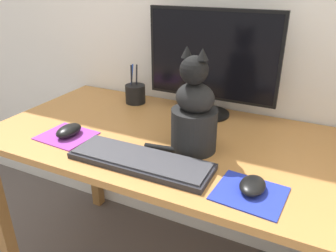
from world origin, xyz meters
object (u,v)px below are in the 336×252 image
Objects in this scene: monitor at (212,61)px; keyboard at (141,160)px; computer_mouse_left at (69,131)px; computer_mouse_right at (253,185)px; pen_cup at (135,94)px; cat at (194,114)px.

monitor is 0.51m from keyboard.
computer_mouse_right is (0.67, -0.04, -0.00)m from computer_mouse_left.
computer_mouse_right is at bearing -58.03° from monitor.
computer_mouse_left is at bearing -94.92° from pen_cup.
pen_cup is (-0.29, 0.45, 0.03)m from keyboard.
monitor reaches higher than cat.
monitor is 0.33m from cat.
keyboard is 0.33m from computer_mouse_left.
pen_cup is (0.03, 0.40, 0.02)m from computer_mouse_left.
pen_cup is at bearing 155.12° from cat.
computer_mouse_right is at bearing -35.21° from pen_cup.
computer_mouse_right is at bearing 0.61° from keyboard.
cat is at bearing -36.47° from pen_cup.
computer_mouse_right is (0.28, -0.46, -0.21)m from monitor.
computer_mouse_left is 0.41m from pen_cup.
monitor is 1.54× the size of cat.
computer_mouse_right is (0.34, 0.01, 0.01)m from keyboard.
keyboard is 4.16× the size of computer_mouse_left.
pen_cup is at bearing 122.35° from keyboard.
keyboard is at bearing -57.27° from pen_cup.
pen_cup is at bearing 85.08° from computer_mouse_left.
pen_cup is (-0.40, 0.30, -0.08)m from cat.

